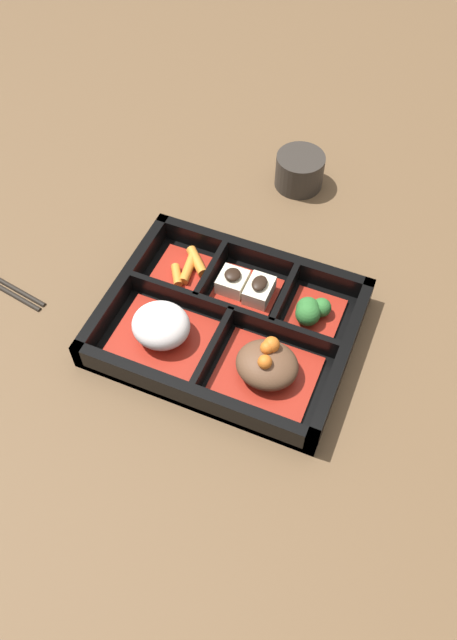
{
  "coord_description": "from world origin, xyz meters",
  "views": [
    {
      "loc": [
        -0.18,
        0.42,
        0.66
      ],
      "look_at": [
        0.0,
        0.0,
        0.03
      ],
      "focal_mm": 35.0,
      "sensor_mm": 36.0,
      "label": 1
    }
  ],
  "objects": [
    {
      "name": "bento_rim",
      "position": [
        -0.0,
        -0.0,
        0.02
      ],
      "size": [
        0.31,
        0.24,
        0.04
      ],
      "color": "black",
      "rests_on": "ground_plane"
    },
    {
      "name": "bowl_greens",
      "position": [
        -0.09,
        -0.05,
        0.03
      ],
      "size": [
        0.07,
        0.08,
        0.04
      ],
      "color": "maroon",
      "rests_on": "bento_base"
    },
    {
      "name": "bento_base",
      "position": [
        0.0,
        0.0,
        0.01
      ],
      "size": [
        0.31,
        0.24,
        0.01
      ],
      "color": "black",
      "rests_on": "ground_plane"
    },
    {
      "name": "tea_cup",
      "position": [
        0.01,
        -0.3,
        0.03
      ],
      "size": [
        0.07,
        0.07,
        0.05
      ],
      "color": "#2D2823",
      "rests_on": "ground_plane"
    },
    {
      "name": "bowl_rice",
      "position": [
        0.07,
        0.05,
        0.03
      ],
      "size": [
        0.12,
        0.1,
        0.05
      ],
      "color": "maroon",
      "rests_on": "bento_base"
    },
    {
      "name": "ground_plane",
      "position": [
        0.0,
        0.0,
        0.0
      ],
      "size": [
        3.0,
        3.0,
        0.0
      ],
      "primitive_type": "plane",
      "color": "brown"
    },
    {
      "name": "bowl_stew",
      "position": [
        -0.07,
        0.05,
        0.03
      ],
      "size": [
        0.12,
        0.1,
        0.06
      ],
      "color": "maroon",
      "rests_on": "bento_base"
    },
    {
      "name": "bowl_tofu",
      "position": [
        -0.0,
        -0.06,
        0.02
      ],
      "size": [
        0.08,
        0.08,
        0.04
      ],
      "color": "maroon",
      "rests_on": "bento_base"
    },
    {
      "name": "bowl_carrots",
      "position": [
        0.09,
        -0.06,
        0.02
      ],
      "size": [
        0.07,
        0.08,
        0.02
      ],
      "color": "maroon",
      "rests_on": "bento_base"
    }
  ]
}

